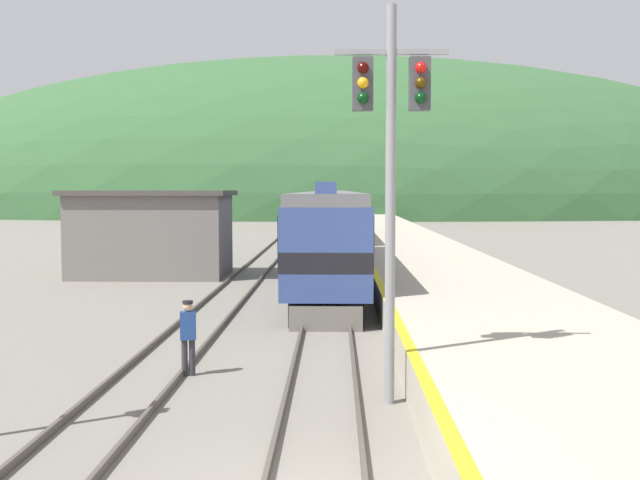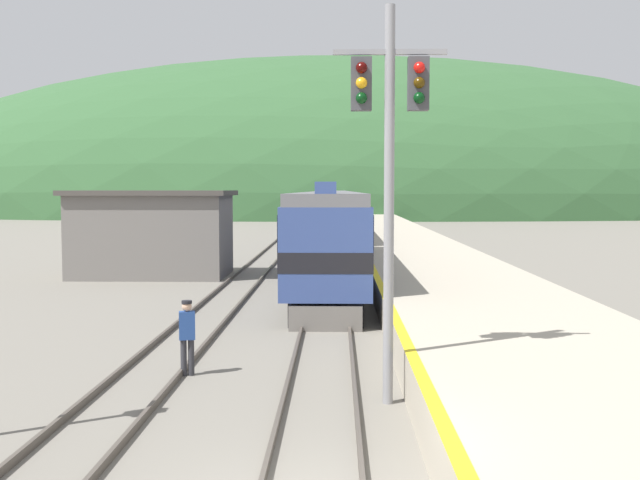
{
  "view_description": "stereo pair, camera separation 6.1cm",
  "coord_description": "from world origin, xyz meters",
  "px_view_note": "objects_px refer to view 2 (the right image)",
  "views": [
    {
      "loc": [
        0.29,
        -9.65,
        4.24
      ],
      "look_at": [
        -0.27,
        17.21,
        2.42
      ],
      "focal_mm": 42.0,
      "sensor_mm": 36.0,
      "label": 1
    },
    {
      "loc": [
        0.35,
        -9.64,
        4.24
      ],
      "look_at": [
        -0.27,
        17.21,
        2.42
      ],
      "focal_mm": 42.0,
      "sensor_mm": 36.0,
      "label": 2
    }
  ],
  "objects_px": {
    "carriage_second": "(332,218)",
    "signal_mast_main": "(389,145)",
    "carriage_fourth": "(335,205)",
    "track_worker": "(187,333)",
    "carriage_fifth": "(335,202)",
    "carriage_third": "(334,209)",
    "express_train_lead_car": "(329,237)"
  },
  "relations": [
    {
      "from": "carriage_fifth",
      "to": "signal_mast_main",
      "type": "height_order",
      "value": "signal_mast_main"
    },
    {
      "from": "express_train_lead_car",
      "to": "carriage_second",
      "type": "distance_m",
      "value": 22.04
    },
    {
      "from": "carriage_second",
      "to": "carriage_fourth",
      "type": "distance_m",
      "value": 46.95
    },
    {
      "from": "carriage_fourth",
      "to": "signal_mast_main",
      "type": "xyz_separation_m",
      "value": [
        1.36,
        -85.82,
        2.87
      ]
    },
    {
      "from": "carriage_third",
      "to": "carriage_fifth",
      "type": "height_order",
      "value": "same"
    },
    {
      "from": "carriage_fourth",
      "to": "track_worker",
      "type": "height_order",
      "value": "carriage_fourth"
    },
    {
      "from": "carriage_third",
      "to": "carriage_second",
      "type": "bearing_deg",
      "value": -90.0
    },
    {
      "from": "carriage_third",
      "to": "track_worker",
      "type": "relative_size",
      "value": 13.1
    },
    {
      "from": "carriage_second",
      "to": "track_worker",
      "type": "bearing_deg",
      "value": -94.77
    },
    {
      "from": "carriage_second",
      "to": "carriage_third",
      "type": "bearing_deg",
      "value": 90.0
    },
    {
      "from": "carriage_third",
      "to": "carriage_fourth",
      "type": "relative_size",
      "value": 1.0
    },
    {
      "from": "carriage_fourth",
      "to": "track_worker",
      "type": "bearing_deg",
      "value": -92.1
    },
    {
      "from": "carriage_fourth",
      "to": "track_worker",
      "type": "distance_m",
      "value": 83.75
    },
    {
      "from": "carriage_third",
      "to": "track_worker",
      "type": "height_order",
      "value": "carriage_third"
    },
    {
      "from": "carriage_fourth",
      "to": "carriage_fifth",
      "type": "height_order",
      "value": "same"
    },
    {
      "from": "carriage_fifth",
      "to": "track_worker",
      "type": "relative_size",
      "value": 13.1
    },
    {
      "from": "carriage_second",
      "to": "carriage_fourth",
      "type": "bearing_deg",
      "value": 90.0
    },
    {
      "from": "carriage_fifth",
      "to": "carriage_third",
      "type": "bearing_deg",
      "value": -90.0
    },
    {
      "from": "express_train_lead_car",
      "to": "track_worker",
      "type": "relative_size",
      "value": 11.17
    },
    {
      "from": "carriage_third",
      "to": "express_train_lead_car",
      "type": "bearing_deg",
      "value": -90.0
    },
    {
      "from": "signal_mast_main",
      "to": "track_worker",
      "type": "xyz_separation_m",
      "value": [
        -4.42,
        2.13,
        -4.13
      ]
    },
    {
      "from": "express_train_lead_car",
      "to": "carriage_fifth",
      "type": "relative_size",
      "value": 0.85
    },
    {
      "from": "carriage_third",
      "to": "carriage_fifth",
      "type": "xyz_separation_m",
      "value": [
        0.0,
        46.95,
        0.0
      ]
    },
    {
      "from": "track_worker",
      "to": "carriage_third",
      "type": "bearing_deg",
      "value": 87.09
    },
    {
      "from": "express_train_lead_car",
      "to": "carriage_second",
      "type": "relative_size",
      "value": 0.85
    },
    {
      "from": "express_train_lead_car",
      "to": "signal_mast_main",
      "type": "xyz_separation_m",
      "value": [
        1.36,
        -16.82,
        2.86
      ]
    },
    {
      "from": "carriage_third",
      "to": "track_worker",
      "type": "bearing_deg",
      "value": -92.91
    },
    {
      "from": "carriage_second",
      "to": "signal_mast_main",
      "type": "relative_size",
      "value": 2.9
    },
    {
      "from": "carriage_second",
      "to": "track_worker",
      "type": "relative_size",
      "value": 13.1
    },
    {
      "from": "signal_mast_main",
      "to": "track_worker",
      "type": "bearing_deg",
      "value": 154.28
    },
    {
      "from": "signal_mast_main",
      "to": "carriage_third",
      "type": "bearing_deg",
      "value": 91.25
    },
    {
      "from": "carriage_fourth",
      "to": "signal_mast_main",
      "type": "distance_m",
      "value": 85.88
    }
  ]
}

